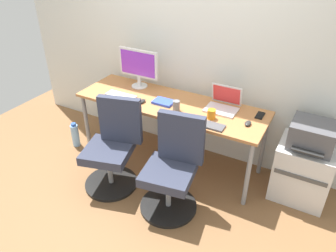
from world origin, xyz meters
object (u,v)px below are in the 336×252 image
at_px(printer, 312,135).
at_px(desktop_monitor, 138,66).
at_px(coffee_mug, 211,114).
at_px(open_laptop, 223,104).
at_px(water_bottle_on_floor, 75,135).
at_px(office_chair_right, 173,169).
at_px(office_chair_left, 113,148).
at_px(side_cabinet, 302,171).

height_order(printer, desktop_monitor, desktop_monitor).
distance_m(desktop_monitor, coffee_mug, 1.05).
bearing_deg(open_laptop, desktop_monitor, 177.59).
xyz_separation_m(printer, water_bottle_on_floor, (-2.53, -0.41, -0.56)).
height_order(office_chair_right, printer, office_chair_right).
xyz_separation_m(office_chair_right, coffee_mug, (0.15, 0.50, 0.37)).
height_order(open_laptop, coffee_mug, open_laptop).
xyz_separation_m(desktop_monitor, open_laptop, (1.02, -0.04, -0.19)).
bearing_deg(coffee_mug, office_chair_left, -148.71).
bearing_deg(office_chair_right, office_chair_left, -179.87).
bearing_deg(open_laptop, printer, -1.07).
distance_m(side_cabinet, open_laptop, 0.99).
height_order(side_cabinet, coffee_mug, coffee_mug).
relative_size(office_chair_left, printer, 2.35).
xyz_separation_m(office_chair_left, office_chair_right, (0.67, 0.00, 0.00)).
relative_size(open_laptop, coffee_mug, 3.37).
height_order(printer, coffee_mug, coffee_mug).
bearing_deg(open_laptop, office_chair_right, -103.38).
bearing_deg(printer, desktop_monitor, 178.20).
height_order(printer, open_laptop, open_laptop).
xyz_separation_m(office_chair_left, side_cabinet, (1.70, 0.72, -0.13)).
bearing_deg(water_bottle_on_floor, open_laptop, 14.30).
height_order(office_chair_left, desktop_monitor, desktop_monitor).
xyz_separation_m(side_cabinet, printer, (0.00, -0.00, 0.41)).
relative_size(office_chair_left, side_cabinet, 1.61).
height_order(side_cabinet, printer, printer).
height_order(office_chair_left, open_laptop, open_laptop).
distance_m(office_chair_right, desktop_monitor, 1.28).
bearing_deg(office_chair_right, open_laptop, 76.62).
height_order(office_chair_right, water_bottle_on_floor, office_chair_right).
relative_size(side_cabinet, printer, 1.46).
height_order(office_chair_right, side_cabinet, office_chair_right).
xyz_separation_m(office_chair_left, desktop_monitor, (-0.18, 0.78, 0.57)).
distance_m(office_chair_right, printer, 1.29).
distance_m(side_cabinet, desktop_monitor, 2.00).
relative_size(desktop_monitor, open_laptop, 1.55).
xyz_separation_m(printer, coffee_mug, (-0.88, -0.22, 0.09)).
bearing_deg(water_bottle_on_floor, office_chair_left, -20.40).
relative_size(office_chair_left, desktop_monitor, 1.96).
relative_size(side_cabinet, desktop_monitor, 1.22).
relative_size(side_cabinet, open_laptop, 1.89).
bearing_deg(desktop_monitor, water_bottle_on_floor, -144.29).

